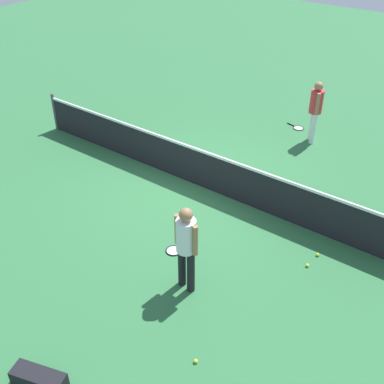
# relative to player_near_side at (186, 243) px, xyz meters

# --- Properties ---
(ground_plane) EXTENTS (40.00, 40.00, 0.00)m
(ground_plane) POSITION_rel_player_near_side_xyz_m (-1.87, 2.83, -1.01)
(ground_plane) COLOR #2D6B3D
(court_net) EXTENTS (10.09, 0.09, 1.07)m
(court_net) POSITION_rel_player_near_side_xyz_m (-1.87, 2.83, -0.51)
(court_net) COLOR #4C4C51
(court_net) RESTS_ON ground_plane
(player_near_side) EXTENTS (0.53, 0.39, 1.70)m
(player_near_side) POSITION_rel_player_near_side_xyz_m (0.00, 0.00, 0.00)
(player_near_side) COLOR black
(player_near_side) RESTS_ON ground_plane
(player_far_side) EXTENTS (0.47, 0.49, 1.70)m
(player_far_side) POSITION_rel_player_near_side_xyz_m (-0.65, 6.53, 0.00)
(player_far_side) COLOR white
(player_far_side) RESTS_ON ground_plane
(tennis_racket_near_player) EXTENTS (0.55, 0.52, 0.03)m
(tennis_racket_near_player) POSITION_rel_player_near_side_xyz_m (-0.77, 0.63, -1.00)
(tennis_racket_near_player) COLOR black
(tennis_racket_near_player) RESTS_ON ground_plane
(tennis_racket_far_player) EXTENTS (0.61, 0.38, 0.03)m
(tennis_racket_far_player) POSITION_rel_player_near_side_xyz_m (-1.30, 7.05, -1.00)
(tennis_racket_far_player) COLOR black
(tennis_racket_far_player) RESTS_ON ground_plane
(tennis_ball_near_player) EXTENTS (0.07, 0.07, 0.07)m
(tennis_ball_near_player) POSITION_rel_player_near_side_xyz_m (1.08, -1.18, -0.98)
(tennis_ball_near_player) COLOR #C6E033
(tennis_ball_near_player) RESTS_ON ground_plane
(tennis_ball_by_net) EXTENTS (0.07, 0.07, 0.07)m
(tennis_ball_by_net) POSITION_rel_player_near_side_xyz_m (1.53, 2.17, -0.98)
(tennis_ball_by_net) COLOR #C6E033
(tennis_ball_by_net) RESTS_ON ground_plane
(tennis_ball_midcourt) EXTENTS (0.07, 0.07, 0.07)m
(tennis_ball_midcourt) POSITION_rel_player_near_side_xyz_m (1.50, 1.77, -0.98)
(tennis_ball_midcourt) COLOR #C6E033
(tennis_ball_midcourt) RESTS_ON ground_plane
(equipment_bag) EXTENTS (0.85, 0.51, 0.28)m
(equipment_bag) POSITION_rel_player_near_side_xyz_m (-0.51, -2.84, -0.87)
(equipment_bag) COLOR black
(equipment_bag) RESTS_ON ground_plane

